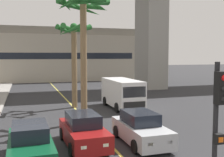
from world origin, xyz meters
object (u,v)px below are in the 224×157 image
car_queue_front (83,131)px  palm_tree_mid_median (83,19)px  palm_tree_near_median (74,43)px  delivery_van (122,93)px  car_queue_third (30,145)px  traffic_light_median_near (217,125)px  car_queue_second (141,129)px

car_queue_front → palm_tree_mid_median: palm_tree_mid_median is taller
car_queue_front → palm_tree_near_median: (1.32, 9.81, 4.60)m
car_queue_front → palm_tree_near_median: palm_tree_near_median is taller
car_queue_front → palm_tree_near_median: bearing=82.3°
delivery_van → palm_tree_mid_median: 7.75m
car_queue_third → palm_tree_near_median: palm_tree_near_median is taller
car_queue_third → traffic_light_median_near: 7.64m
car_queue_third → delivery_van: 12.23m
traffic_light_median_near → car_queue_third: bearing=124.1°
car_queue_third → traffic_light_median_near: size_ratio=0.98×
car_queue_front → traffic_light_median_near: traffic_light_median_near is taller
car_queue_front → car_queue_second: 2.82m
car_queue_front → car_queue_second: bearing=-9.5°
car_queue_front → delivery_van: 9.73m
car_queue_second → car_queue_third: size_ratio=0.99×
car_queue_front → car_queue_third: 2.82m
traffic_light_median_near → palm_tree_mid_median: (-0.70, 11.82, 3.87)m
traffic_light_median_near → palm_tree_mid_median: size_ratio=0.52×
car_queue_second → car_queue_third: same height
palm_tree_near_median → car_queue_second: bearing=-81.9°
car_queue_second → palm_tree_near_median: size_ratio=0.59×
car_queue_front → car_queue_third: same height
car_queue_front → palm_tree_near_median: 10.92m
car_queue_third → palm_tree_near_median: 12.65m
car_queue_front → car_queue_second: same height
car_queue_second → delivery_van: delivery_van is taller
car_queue_second → palm_tree_near_median: palm_tree_near_median is taller
palm_tree_near_median → car_queue_front: bearing=-97.7°
palm_tree_near_median → car_queue_third: bearing=-108.8°
car_queue_third → traffic_light_median_near: (4.13, -6.11, 1.99)m
delivery_van → palm_tree_mid_median: palm_tree_mid_median is taller
car_queue_second → palm_tree_near_median: 11.36m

